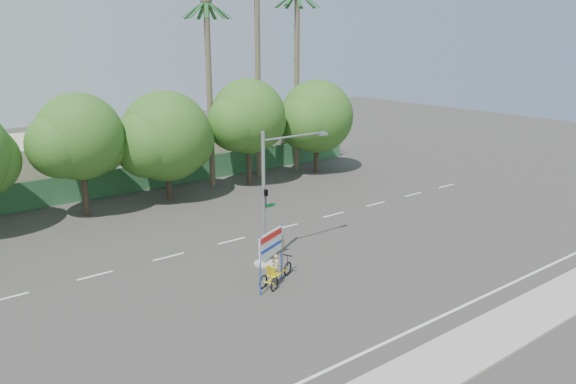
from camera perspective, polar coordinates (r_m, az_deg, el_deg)
ground at (r=28.19m, az=6.58°, el=-8.60°), size 120.00×120.00×0.00m
sidewalk_near at (r=24.00m, az=19.52°, el=-13.89°), size 50.00×2.40×0.12m
fence at (r=44.92m, az=-12.83°, el=1.71°), size 38.00×0.08×2.00m
building_left at (r=45.96m, az=-26.69°, el=2.01°), size 12.00×8.00×4.00m
building_right at (r=52.29m, az=-7.05°, el=4.83°), size 14.00×8.00×3.60m
tree_left at (r=38.43m, az=-20.48°, el=4.98°), size 6.66×5.60×8.07m
tree_center at (r=40.67m, az=-12.34°, el=5.30°), size 7.62×6.40×7.85m
tree_right at (r=43.96m, az=-4.10°, el=7.40°), size 6.90×5.80×8.36m
tree_far_right at (r=48.23m, az=2.89°, el=7.44°), size 7.38×6.20×7.94m
palm_tall at (r=45.91m, az=-3.12°, el=14.32°), size 3.73×3.79×17.45m
palm_mid at (r=48.33m, az=0.91°, el=13.14°), size 3.73×3.79×15.45m
palm_short at (r=43.57m, az=-8.06°, el=12.01°), size 3.73×3.79×14.45m
traffic_signal at (r=28.67m, az=-1.96°, el=-1.84°), size 4.72×1.10×7.00m
trike_billboard at (r=26.72m, az=-1.42°, el=-7.12°), size 2.79×1.41×2.96m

